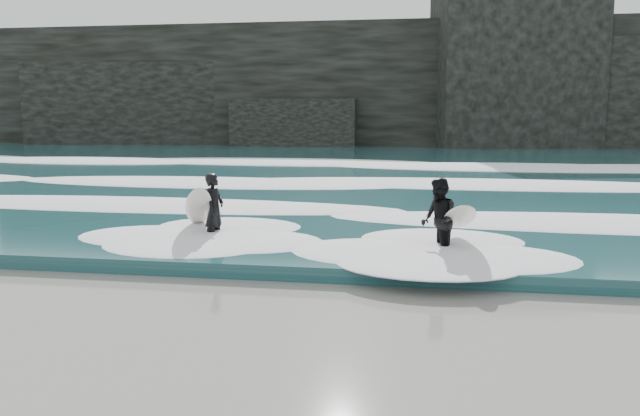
% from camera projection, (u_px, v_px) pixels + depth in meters
% --- Properties ---
extents(ground, '(120.00, 120.00, 0.00)m').
position_uv_depth(ground, '(257.00, 343.00, 8.44)').
color(ground, brown).
rests_on(ground, ground).
extents(sea, '(90.00, 52.00, 0.30)m').
position_uv_depth(sea, '(385.00, 161.00, 36.69)').
color(sea, '#1C4A4E').
rests_on(sea, ground).
extents(headland, '(70.00, 9.00, 10.00)m').
position_uv_depth(headland, '(398.00, 88.00, 52.51)').
color(headland, black).
rests_on(headland, ground).
extents(foam_near, '(60.00, 3.20, 0.20)m').
position_uv_depth(foam_near, '(342.00, 210.00, 17.15)').
color(foam_near, white).
rests_on(foam_near, sea).
extents(foam_mid, '(60.00, 4.00, 0.24)m').
position_uv_depth(foam_mid, '(365.00, 181.00, 23.97)').
color(foam_mid, white).
rests_on(foam_mid, sea).
extents(foam_far, '(60.00, 4.80, 0.30)m').
position_uv_depth(foam_far, '(381.00, 162.00, 32.74)').
color(foam_far, white).
rests_on(foam_far, sea).
extents(surfer_left, '(1.34, 2.13, 1.68)m').
position_uv_depth(surfer_left, '(210.00, 209.00, 14.49)').
color(surfer_left, black).
rests_on(surfer_left, ground).
extents(surfer_right, '(1.21, 2.26, 1.75)m').
position_uv_depth(surfer_right, '(442.00, 220.00, 12.87)').
color(surfer_right, black).
rests_on(surfer_right, ground).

